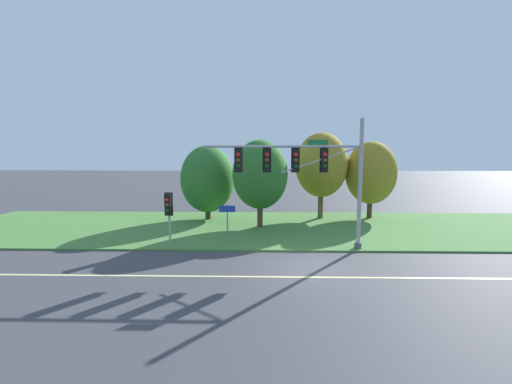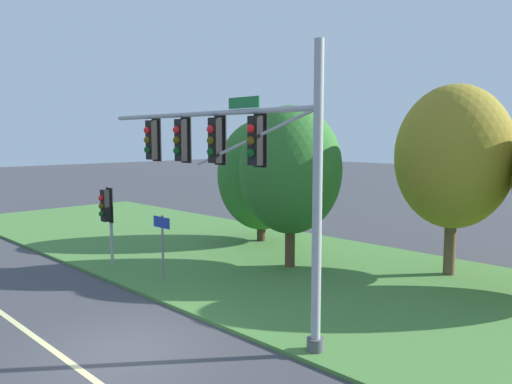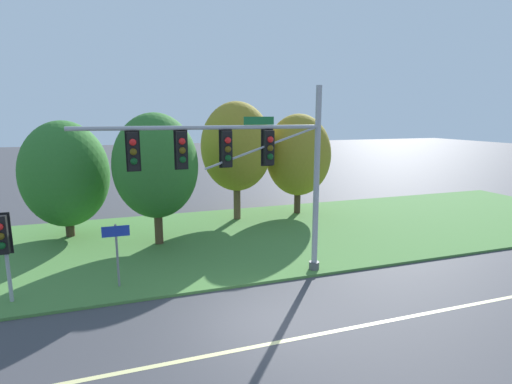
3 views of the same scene
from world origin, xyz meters
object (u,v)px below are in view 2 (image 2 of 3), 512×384
object	(u,v)px
route_sign_post	(162,237)
tree_behind_signpost	(454,157)
tree_nearest_road	(261,175)
traffic_signal_mast	(230,156)
pedestrian_signal_near_kerb	(107,210)
tree_left_of_mast	(290,170)

from	to	relation	value
route_sign_post	tree_behind_signpost	bearing A→B (deg)	49.61
route_sign_post	tree_behind_signpost	xyz separation A→B (m)	(6.60, 7.76, 2.70)
route_sign_post	tree_nearest_road	size ratio (longest dim) A/B	0.39
route_sign_post	traffic_signal_mast	bearing A→B (deg)	-10.07
pedestrian_signal_near_kerb	tree_behind_signpost	world-z (taller)	tree_behind_signpost
pedestrian_signal_near_kerb	tree_nearest_road	bearing A→B (deg)	82.14
tree_nearest_road	pedestrian_signal_near_kerb	bearing A→B (deg)	-97.86
pedestrian_signal_near_kerb	route_sign_post	xyz separation A→B (m)	(3.32, 0.27, -0.64)
pedestrian_signal_near_kerb	tree_nearest_road	distance (m)	7.55
pedestrian_signal_near_kerb	route_sign_post	bearing A→B (deg)	4.62
route_sign_post	tree_nearest_road	distance (m)	7.68
tree_nearest_road	tree_behind_signpost	distance (m)	8.98
pedestrian_signal_near_kerb	tree_nearest_road	xyz separation A→B (m)	(1.02, 7.42, 1.00)
pedestrian_signal_near_kerb	tree_nearest_road	world-z (taller)	tree_nearest_road
traffic_signal_mast	tree_left_of_mast	size ratio (longest dim) A/B	1.43
tree_nearest_road	traffic_signal_mast	bearing A→B (deg)	-49.95
tree_nearest_road	tree_behind_signpost	xyz separation A→B (m)	(8.89, 0.61, 1.07)
traffic_signal_mast	route_sign_post	bearing A→B (deg)	169.93
pedestrian_signal_near_kerb	tree_left_of_mast	xyz separation A→B (m)	(5.14, 4.80, 1.54)
traffic_signal_mast	tree_left_of_mast	distance (m)	5.94
tree_left_of_mast	pedestrian_signal_near_kerb	bearing A→B (deg)	-136.92
route_sign_post	tree_behind_signpost	size ratio (longest dim) A/B	0.33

